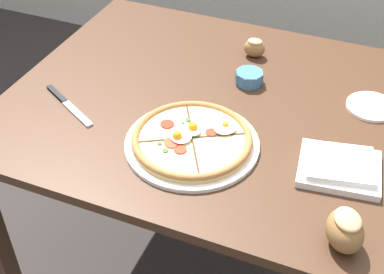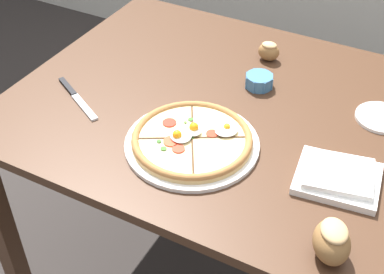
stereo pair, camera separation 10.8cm
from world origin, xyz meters
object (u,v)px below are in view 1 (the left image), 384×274
Objects in this scene: napkin_folded at (340,167)px; bread_piece_near at (345,230)px; side_saucer at (371,107)px; pizza at (192,140)px; knife_main at (68,105)px; dining_table at (209,127)px; bread_piece_mid at (255,47)px; ramekin_bowl at (249,77)px.

bread_piece_near reaches higher than napkin_folded.
napkin_folded is 1.52× the size of side_saucer.
pizza is 0.41m from knife_main.
side_saucer is at bearing 17.24° from dining_table.
side_saucer is (0.82, 0.33, 0.00)m from knife_main.
dining_table is 9.21× the size of bread_piece_near.
knife_main is (-0.37, -0.19, 0.11)m from dining_table.
bread_piece_mid is 0.43m from side_saucer.
bread_piece_near is at bearing -23.16° from pizza.
knife_main is at bearing -145.23° from ramekin_bowl.
bread_piece_near is 1.77× the size of bread_piece_mid.
ramekin_bowl reaches higher than side_saucer.
knife_main is at bearing -158.37° from side_saucer.
dining_table is 0.32m from bread_piece_mid.
ramekin_bowl is 0.44m from napkin_folded.
ramekin_bowl is at bearing 57.47° from dining_table.
bread_piece_mid reaches higher than pizza.
knife_main is at bearing 176.11° from pizza.
napkin_folded reaches higher than side_saucer.
dining_table is 0.20m from ramekin_bowl.
bread_piece_near is 0.54m from side_saucer.
pizza is 2.47× the size of side_saucer.
pizza is (0.03, -0.21, 0.12)m from dining_table.
side_saucer is (0.42, 0.35, -0.01)m from pizza.
pizza is at bearing -91.86° from bread_piece_mid.
dining_table is at bearing 158.00° from napkin_folded.
napkin_folded is 0.24m from bread_piece_near.
dining_table is 3.27× the size of pizza.
bread_piece_near reaches higher than bread_piece_mid.
bread_piece_near is 0.86m from knife_main.
side_saucer is (0.37, 0.01, -0.02)m from ramekin_bowl.
ramekin_bowl is (0.08, 0.13, 0.13)m from dining_table.
ramekin_bowl is at bearing 63.66° from knife_main.
napkin_folded is 0.79m from knife_main.
pizza is 1.63× the size of napkin_folded.
side_saucer is (0.04, 0.31, -0.01)m from napkin_folded.
side_saucer is at bearing 40.17° from pizza.
napkin_folded is 1.73× the size of bread_piece_near.
bread_piece_near reaches higher than side_saucer.
bread_piece_near is 0.80m from bread_piece_mid.
pizza reaches higher than knife_main.
pizza is 0.38m from napkin_folded.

